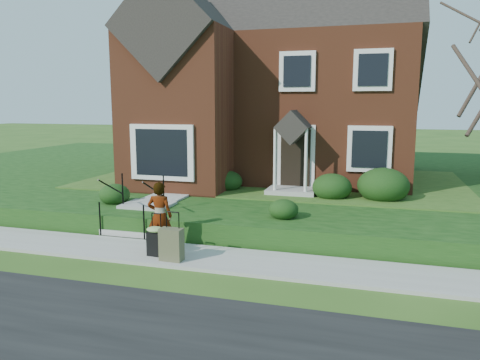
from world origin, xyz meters
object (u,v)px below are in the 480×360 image
at_px(woman, 160,216).
at_px(suitcase_black, 156,239).
at_px(front_steps, 140,214).
at_px(suitcase_olive, 172,244).

height_order(woman, suitcase_black, woman).
relative_size(front_steps, woman, 1.22).
bearing_deg(woman, suitcase_black, 95.89).
distance_m(suitcase_black, suitcase_olive, 0.53).
xyz_separation_m(front_steps, suitcase_olive, (2.04, -2.33, -0.02)).
relative_size(front_steps, suitcase_black, 2.02).
xyz_separation_m(front_steps, woman, (1.44, -1.66, 0.43)).
bearing_deg(suitcase_olive, front_steps, 132.69).
height_order(front_steps, suitcase_olive, front_steps).
bearing_deg(suitcase_olive, suitcase_black, 159.36).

